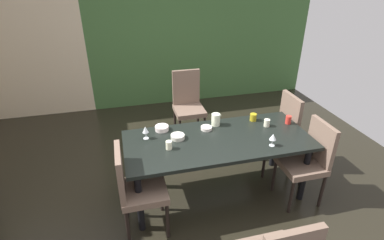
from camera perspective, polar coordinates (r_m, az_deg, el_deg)
The scene contains 18 objects.
ground_plane at distance 3.66m, azimuth -1.08°, elevation -14.43°, with size 6.25×5.71×0.02m, color black.
back_panel_interior at distance 5.76m, azimuth -30.08°, elevation 13.14°, with size 2.02×0.10×2.71m, color beige.
garden_window_panel at distance 5.79m, azimuth 2.23°, elevation 16.73°, with size 4.23×0.10×2.71m, color #3C6232.
dining_table at distance 3.32m, azimuth 4.97°, elevation -4.77°, with size 2.03×0.89×0.75m.
chair_right_far at distance 3.99m, azimuth 16.38°, elevation -1.72°, with size 0.44×0.44×1.01m.
chair_left_near at distance 2.99m, azimuth -10.79°, elevation -12.31°, with size 0.44×0.44×0.96m.
chair_right_near at distance 3.55m, azimuth 21.29°, elevation -6.80°, with size 0.44×0.44×0.96m.
chair_head_far at distance 4.57m, azimuth -0.79°, elevation 3.44°, with size 0.44×0.45×1.04m.
wine_glass_near_window at distance 3.25m, azimuth -8.87°, elevation -1.90°, with size 0.07×0.07×0.15m.
wine_glass_north at distance 3.20m, azimuth 15.17°, elevation -3.18°, with size 0.07×0.07×0.14m.
serving_bowl_corner at distance 3.43m, azimuth -5.77°, elevation -1.54°, with size 0.16×0.16×0.05m, color white.
serving_bowl_front at distance 3.44m, azimuth 2.76°, elevation -1.56°, with size 0.13×0.13×0.04m, color silver.
serving_bowl_south at distance 3.26m, azimuth -2.75°, elevation -3.19°, with size 0.15×0.15×0.05m, color silver.
cup_left at distance 3.08m, azimuth -4.42°, elevation -4.79°, with size 0.06×0.06×0.09m, color white.
cup_rear at distance 3.73m, azimuth 17.88°, elevation 0.04°, with size 0.07×0.07×0.10m, color red.
cup_center at distance 3.70m, azimuth 11.58°, elevation 0.53°, with size 0.08×0.08×0.09m, color #AC961B.
cup_near_shelf at distance 3.60m, azimuth 14.07°, elevation -0.53°, with size 0.07×0.07×0.09m, color silver.
pitcher_east at distance 3.52m, azimuth 4.56°, elevation 0.11°, with size 0.11×0.10×0.14m.
Camera 1 is at (-0.61, -2.65, 2.43)m, focal length 28.00 mm.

